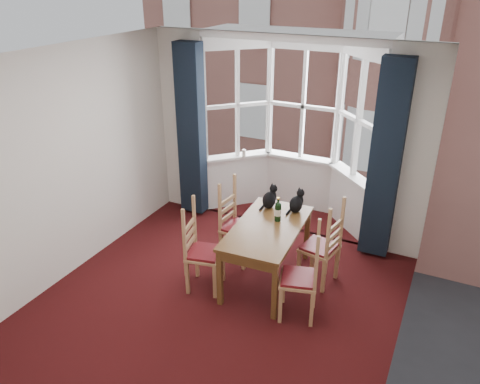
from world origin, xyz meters
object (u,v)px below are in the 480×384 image
Objects in this scene: chair_left_near at (198,253)px; chair_right_far at (326,250)px; candle_tall at (244,153)px; cat_left at (270,198)px; chair_right_near at (307,280)px; dining_table at (267,233)px; wine_bottle at (278,211)px; cat_right at (297,203)px; chair_left_far at (233,227)px.

chair_left_near is 1.00× the size of chair_right_far.
chair_right_far is at bearing -39.33° from candle_tall.
chair_left_near is 2.87× the size of cat_left.
chair_right_near is at bearing -91.63° from chair_right_far.
dining_table is at bearing -69.98° from cat_left.
candle_tall is (-0.96, 1.24, 0.05)m from cat_left.
wine_bottle is (0.23, -0.30, 0.01)m from cat_left.
cat_right is at bearing 116.71° from chair_right_near.
wine_bottle reaches higher than chair_left_far.
dining_table is 0.59m from cat_right.
chair_left_near is 1.00× the size of chair_left_far.
candle_tall is (-1.31, 1.20, 0.05)m from cat_right.
chair_right_far is 0.75m from wine_bottle.
dining_table is at bearing -106.05° from wine_bottle.
chair_left_near is 7.94× the size of candle_tall.
chair_left_near is 2.91× the size of cat_right.
candle_tall is at bearing 137.37° from cat_right.
chair_left_far is at bearing 155.56° from dining_table.
cat_left is at bearing 164.24° from chair_right_far.
chair_right_far is 2.87× the size of cat_left.
chair_right_far is at bearing -15.76° from cat_left.
chair_left_near is 2.95× the size of wine_bottle.
chair_left_far reaches higher than dining_table.
cat_right is at bearing 17.97° from chair_left_far.
chair_left_near is 2.29m from candle_tall.
chair_right_near is (1.35, 0.05, 0.00)m from chair_left_near.
cat_right reaches higher than chair_right_far.
wine_bottle reaches higher than dining_table.
chair_left_far and chair_right_near have the same top height.
dining_table is 1.59× the size of chair_left_far.
dining_table is 12.61× the size of candle_tall.
cat_right is 0.35m from wine_bottle.
dining_table is 4.69× the size of wine_bottle.
chair_left_far is at bearing 178.82° from chair_right_far.
chair_left_far is 0.78m from wine_bottle.
wine_bottle is at bearing -110.05° from cat_right.
candle_tall is (-1.78, 2.15, 0.46)m from chair_right_near.
chair_right_near is (1.25, -0.70, 0.00)m from chair_left_far.
chair_right_far is 0.97m from cat_left.
cat_left is (0.42, 0.21, 0.41)m from chair_left_far.
chair_left_near is at bearing -118.23° from cat_left.
candle_tall is at bearing 129.65° from chair_right_near.
chair_right_near is at bearing 2.22° from chair_left_near.
chair_right_far is at bearing 5.15° from wine_bottle.
candle_tall is at bearing 140.67° from chair_right_far.
chair_left_near and chair_right_near have the same top height.
wine_bottle reaches higher than cat_right.
dining_table is 1.59× the size of chair_right_near.
cat_right reaches higher than chair_right_near.
candle_tall reaches higher than dining_table.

